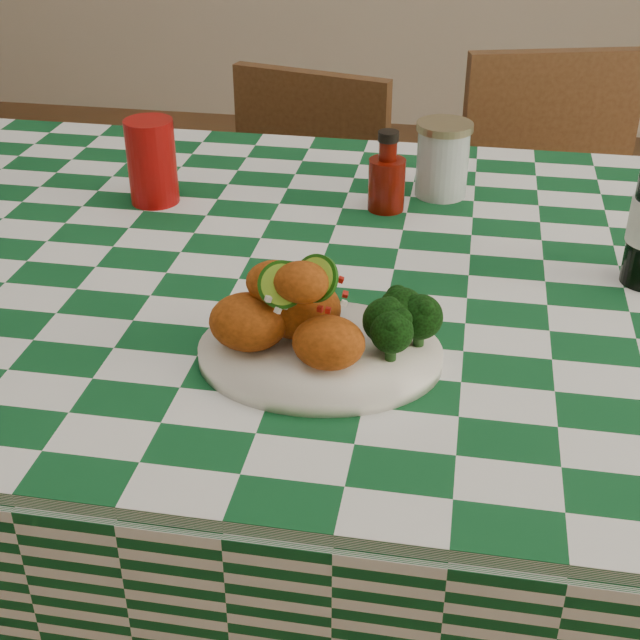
% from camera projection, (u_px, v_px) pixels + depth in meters
% --- Properties ---
extents(dining_table, '(1.66, 1.06, 0.79)m').
position_uv_depth(dining_table, '(321.00, 478.00, 1.45)').
color(dining_table, '#0F4B22').
rests_on(dining_table, ground).
extents(plate, '(0.30, 0.24, 0.02)m').
position_uv_depth(plate, '(320.00, 354.00, 1.03)').
color(plate, white).
rests_on(plate, dining_table).
extents(fried_chicken_pile, '(0.17, 0.12, 0.11)m').
position_uv_depth(fried_chicken_pile, '(304.00, 305.00, 1.00)').
color(fried_chicken_pile, '#AF4910').
rests_on(fried_chicken_pile, plate).
extents(broccoli_side, '(0.08, 0.08, 0.06)m').
position_uv_depth(broccoli_side, '(408.00, 326.00, 1.00)').
color(broccoli_side, black).
rests_on(broccoli_side, plate).
extents(red_tumbler, '(0.09, 0.09, 0.13)m').
position_uv_depth(red_tumbler, '(152.00, 162.00, 1.40)').
color(red_tumbler, '#990908').
rests_on(red_tumbler, dining_table).
extents(ketchup_bottle, '(0.07, 0.07, 0.13)m').
position_uv_depth(ketchup_bottle, '(387.00, 171.00, 1.38)').
color(ketchup_bottle, '#5B0C04').
rests_on(ketchup_bottle, dining_table).
extents(mason_jar, '(0.10, 0.10, 0.12)m').
position_uv_depth(mason_jar, '(442.00, 159.00, 1.43)').
color(mason_jar, '#B2BCBA').
rests_on(mason_jar, dining_table).
extents(wooden_chair_left, '(0.46, 0.47, 0.82)m').
position_uv_depth(wooden_chair_left, '(281.00, 268.00, 2.05)').
color(wooden_chair_left, '#472814').
rests_on(wooden_chair_left, ground).
extents(wooden_chair_right, '(0.49, 0.51, 0.87)m').
position_uv_depth(wooden_chair_right, '(559.00, 268.00, 2.00)').
color(wooden_chair_right, '#472814').
rests_on(wooden_chair_right, ground).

